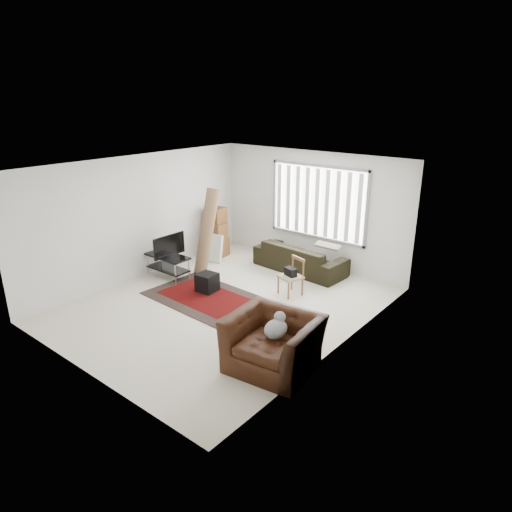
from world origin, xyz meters
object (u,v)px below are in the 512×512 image
(armchair, at_px, (274,339))
(side_chair, at_px, (291,274))
(sofa, at_px, (300,253))
(moving_boxes, at_px, (216,234))
(tv_stand, at_px, (168,261))

(armchair, bearing_deg, side_chair, 112.05)
(sofa, bearing_deg, side_chair, 120.13)
(moving_boxes, xyz_separation_m, side_chair, (2.84, -0.77, -0.14))
(side_chair, height_order, armchair, armchair)
(tv_stand, bearing_deg, armchair, -19.08)
(moving_boxes, height_order, sofa, moving_boxes)
(sofa, height_order, armchair, armchair)
(tv_stand, xyz_separation_m, armchair, (3.99, -1.38, 0.10))
(moving_boxes, distance_m, sofa, 2.28)
(moving_boxes, xyz_separation_m, armchair, (4.16, -3.13, -0.10))
(tv_stand, relative_size, side_chair, 1.35)
(sofa, relative_size, armchair, 1.55)
(tv_stand, height_order, sofa, sofa)
(side_chair, relative_size, armchair, 0.55)
(side_chair, bearing_deg, tv_stand, -141.55)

